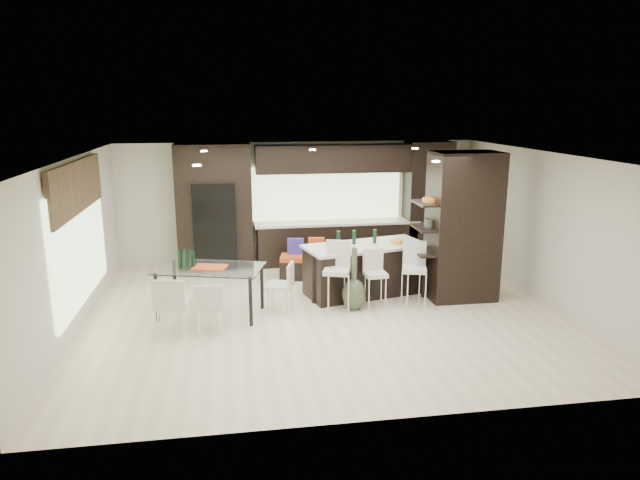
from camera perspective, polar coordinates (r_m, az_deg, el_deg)
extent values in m
plane|color=beige|center=(9.94, 0.55, -7.26)|extent=(8.00, 8.00, 0.00)
cube|color=beige|center=(12.94, -2.03, 3.82)|extent=(8.00, 0.02, 2.70)
cube|color=beige|center=(9.73, -23.34, -0.54)|extent=(0.02, 7.00, 2.70)
cube|color=beige|center=(10.94, 21.71, 1.07)|extent=(0.02, 7.00, 2.70)
cube|color=white|center=(9.33, 0.59, 8.43)|extent=(8.00, 7.00, 0.02)
cube|color=#B2D199|center=(9.91, -22.85, -0.25)|extent=(0.04, 3.20, 1.90)
cube|color=#B2D199|center=(12.96, 0.63, 4.74)|extent=(3.40, 0.04, 1.20)
cube|color=brown|center=(9.74, -23.16, 4.90)|extent=(0.08, 3.00, 0.80)
cube|color=white|center=(9.58, 0.33, 8.45)|extent=(4.00, 3.00, 0.02)
cube|color=black|center=(12.69, 0.40, 3.64)|extent=(6.80, 0.68, 2.70)
cube|color=black|center=(12.56, -10.43, 1.44)|extent=(0.90, 0.68, 1.90)
cube|color=black|center=(10.65, 14.12, 1.31)|extent=(1.20, 0.80, 2.70)
cube|color=black|center=(10.81, 4.53, -2.92)|extent=(2.44, 1.49, 0.95)
cube|color=beige|center=(9.91, 1.68, -4.33)|extent=(0.55, 0.55, 0.98)
cube|color=beige|center=(10.11, 5.55, -4.45)|extent=(0.39, 0.39, 0.84)
cube|color=beige|center=(10.27, 9.37, -4.02)|extent=(0.51, 0.51, 0.93)
cube|color=black|center=(11.77, -0.93, -2.70)|extent=(1.32, 0.71, 0.48)
cube|color=white|center=(9.88, -10.86, -5.07)|extent=(1.95, 1.43, 0.84)
cube|color=beige|center=(9.15, -10.98, -6.80)|extent=(0.43, 0.43, 0.77)
cube|color=beige|center=(9.14, -14.44, -6.61)|extent=(0.56, 0.56, 0.90)
cube|color=beige|center=(9.91, -4.07, -4.92)|extent=(0.54, 0.54, 0.80)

